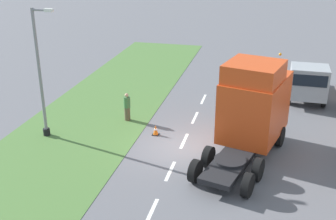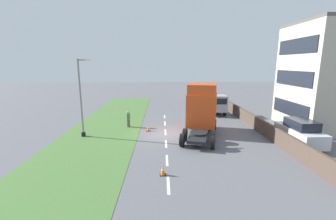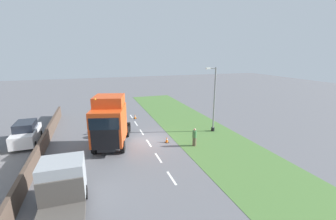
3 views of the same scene
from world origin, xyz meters
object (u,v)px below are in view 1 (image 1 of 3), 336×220
Objects in this scene: lorry_cab at (253,107)px; flatbed_truck at (308,83)px; lamp_post at (42,81)px; pedestrian at (127,107)px; traffic_cone_trailing at (156,130)px.

flatbed_truck is (3.13, 7.54, -0.98)m from lorry_cab.
lamp_post is (-10.78, -0.89, 0.77)m from lorry_cab.
pedestrian is 2.69m from traffic_cone_trailing.
lamp_post is 6.51m from traffic_cone_trailing.
lorry_cab reaches higher than pedestrian.
lamp_post reaches higher than flatbed_truck.
traffic_cone_trailing is (5.68, 1.45, -2.83)m from lamp_post.
lamp_post is 5.17m from pedestrian.
lamp_post is 11.81× the size of traffic_cone_trailing.
lorry_cab is 4.46× the size of pedestrian.
pedestrian is 2.90× the size of traffic_cone_trailing.
flatbed_truck reaches higher than traffic_cone_trailing.
flatbed_truck is 11.72m from pedestrian.
pedestrian reaches higher than traffic_cone_trailing.
lorry_cab is 5.52m from traffic_cone_trailing.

